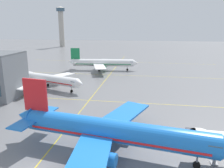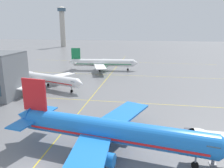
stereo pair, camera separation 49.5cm
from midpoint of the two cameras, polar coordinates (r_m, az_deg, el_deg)
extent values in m
cylinder|color=blue|center=(41.13, 0.68, -11.75)|extent=(34.72, 9.58, 4.10)
cone|color=blue|center=(49.70, -20.78, -7.39)|extent=(4.03, 4.40, 3.89)
cube|color=red|center=(46.50, -18.62, -2.64)|extent=(5.17, 1.21, 6.47)
cube|color=blue|center=(46.06, -21.12, -9.19)|extent=(4.31, 6.09, 0.26)
cube|color=blue|center=(50.74, -16.48, -6.56)|extent=(4.31, 6.09, 0.26)
cube|color=blue|center=(34.42, -6.18, -18.86)|extent=(6.38, 16.43, 0.43)
cube|color=blue|center=(49.67, 2.82, -7.75)|extent=(11.08, 17.11, 0.43)
cylinder|color=blue|center=(37.49, -1.82, -18.23)|extent=(3.98, 2.82, 2.26)
cylinder|color=blue|center=(46.80, 3.11, -11.11)|extent=(3.98, 2.82, 2.26)
cube|color=#385166|center=(39.52, 24.24, -13.37)|extent=(2.52, 4.03, 0.75)
cube|color=red|center=(41.36, 0.67, -12.38)|extent=(32.00, 9.18, 0.39)
cylinder|color=#99999E|center=(40.88, 20.60, -17.19)|extent=(0.30, 0.30, 1.78)
cylinder|color=black|center=(41.51, 20.44, -18.59)|extent=(1.25, 0.67, 1.19)
cylinder|color=#99999E|center=(40.76, -3.62, -16.28)|extent=(0.30, 0.30, 1.78)
cylinder|color=black|center=(41.39, -3.59, -17.69)|extent=(1.25, 0.67, 1.19)
cylinder|color=#99999E|center=(45.32, -0.86, -12.84)|extent=(0.30, 0.30, 1.78)
cylinder|color=black|center=(45.88, -0.85, -14.15)|extent=(1.25, 0.67, 1.19)
cylinder|color=white|center=(86.00, -15.94, 1.31)|extent=(27.50, 12.35, 3.32)
cone|color=white|center=(76.32, -7.81, 0.08)|extent=(3.22, 3.82, 3.25)
cone|color=white|center=(97.21, -22.45, 2.48)|extent=(3.68, 3.90, 3.16)
cube|color=red|center=(94.80, -21.80, 4.57)|extent=(4.06, 1.68, 5.24)
cube|color=white|center=(94.21, -22.97, 2.06)|extent=(4.14, 5.21, 0.21)
cube|color=white|center=(97.44, -20.58, 2.68)|extent=(4.14, 5.21, 0.21)
cube|color=white|center=(81.85, -19.98, -0.07)|extent=(6.16, 13.58, 0.35)
cube|color=white|center=(91.94, -13.08, 2.01)|extent=(10.68, 13.57, 0.35)
cylinder|color=#4C4C51|center=(83.22, -17.96, -0.47)|extent=(3.41, 2.71, 1.84)
cylinder|color=#4C4C51|center=(89.44, -13.76, 0.87)|extent=(3.41, 2.71, 1.84)
cube|color=#385166|center=(77.39, -9.02, 0.60)|extent=(2.49, 3.40, 0.61)
cube|color=red|center=(86.09, -15.92, 1.04)|extent=(25.40, 11.64, 0.31)
cylinder|color=#99999E|center=(79.12, -9.95, -1.09)|extent=(0.24, 0.24, 1.44)
cylinder|color=black|center=(79.38, -9.92, -1.76)|extent=(1.04, 0.69, 0.96)
cylinder|color=#99999E|center=(86.20, -17.73, -0.26)|extent=(0.24, 0.24, 1.44)
cylinder|color=black|center=(86.44, -17.68, -0.88)|extent=(1.04, 0.69, 0.96)
cylinder|color=#99999E|center=(89.26, -15.63, 0.40)|extent=(0.24, 0.24, 1.44)
cylinder|color=black|center=(89.49, -15.59, -0.20)|extent=(1.04, 0.69, 0.96)
cylinder|color=white|center=(115.65, -1.97, 5.37)|extent=(30.42, 6.66, 3.59)
cone|color=white|center=(115.20, 6.18, 5.26)|extent=(2.80, 3.75, 3.52)
cone|color=white|center=(118.39, -10.03, 5.56)|extent=(3.35, 3.70, 3.41)
cube|color=#197F47|center=(117.26, -8.95, 7.52)|extent=(4.54, 0.80, 5.66)
cube|color=white|center=(115.21, -9.40, 5.34)|extent=(3.51, 5.19, 0.23)
cube|color=white|center=(120.66, -8.80, 5.78)|extent=(3.51, 5.19, 0.23)
cube|color=white|center=(107.99, -2.88, 4.38)|extent=(9.02, 14.98, 0.38)
cube|color=white|center=(123.72, -2.03, 5.72)|extent=(6.39, 14.60, 0.38)
cylinder|color=#2D9956|center=(111.14, -2.11, 4.04)|extent=(3.40, 2.30, 1.98)
cylinder|color=#2D9956|center=(120.75, -1.64, 4.91)|extent=(3.40, 2.30, 1.98)
cube|color=#385166|center=(115.04, 5.10, 5.53)|extent=(2.03, 3.46, 0.66)
cube|color=#197F47|center=(115.73, -1.96, 5.15)|extent=(28.02, 6.45, 0.34)
cylinder|color=#99999E|center=(115.50, 4.13, 4.16)|extent=(0.26, 0.26, 1.56)
cylinder|color=black|center=(115.69, 4.12, 3.66)|extent=(1.08, 0.53, 1.04)
cylinder|color=#99999E|center=(113.86, -3.03, 4.03)|extent=(0.26, 0.26, 1.56)
cylinder|color=black|center=(114.06, -3.02, 3.51)|extent=(1.08, 0.53, 1.04)
cylinder|color=#99999E|center=(118.65, -2.75, 4.47)|extent=(0.26, 0.26, 1.56)
cylinder|color=black|center=(118.84, -2.74, 3.98)|extent=(1.08, 0.53, 1.04)
cube|color=yellow|center=(70.72, -5.60, -4.08)|extent=(113.38, 0.20, 0.01)
cube|color=yellow|center=(105.64, -0.37, 2.34)|extent=(113.38, 0.20, 0.01)
cube|color=yellow|center=(141.67, 2.24, 5.53)|extent=(113.38, 0.20, 0.01)
cube|color=yellow|center=(87.96, -2.46, -0.24)|extent=(0.20, 163.17, 0.01)
cylinder|color=silver|center=(41.41, 21.01, -13.12)|extent=(3.38, 3.38, 2.97)
cube|color=#47474C|center=(41.19, 19.19, -13.09)|extent=(1.69, 3.02, 2.97)
cylinder|color=#99999E|center=(42.96, 24.53, -15.55)|extent=(0.56, 0.56, 4.10)
cube|color=#99999E|center=(43.93, 24.24, -17.76)|extent=(1.13, 1.13, 0.20)
cylinder|color=#ADA89E|center=(244.11, -12.23, 13.26)|extent=(5.20, 5.20, 35.24)
cylinder|color=#385166|center=(244.46, -12.48, 17.76)|extent=(8.40, 8.40, 3.20)
cone|color=#ADA89E|center=(244.62, -12.52, 18.35)|extent=(8.82, 8.82, 1.80)
camera|label=1|loc=(0.25, -89.82, 0.05)|focal=36.43mm
camera|label=2|loc=(0.25, 90.18, -0.05)|focal=36.43mm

